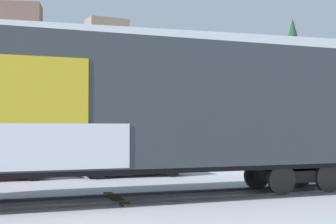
{
  "coord_description": "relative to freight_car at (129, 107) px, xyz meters",
  "views": [
    {
      "loc": [
        -1.23,
        -13.01,
        2.03
      ],
      "look_at": [
        2.63,
        1.0,
        2.52
      ],
      "focal_mm": 49.81,
      "sensor_mm": 36.0,
      "label": 1
    }
  ],
  "objects": [
    {
      "name": "freight_car",
      "position": [
        0.0,
        0.0,
        0.0
      ],
      "size": [
        16.74,
        4.35,
        4.63
      ],
      "color": "#33383D",
      "rests_on": "ground_plane"
    },
    {
      "name": "track",
      "position": [
        -2.32,
        -0.18,
        -2.57
      ],
      "size": [
        59.94,
        6.38,
        0.08
      ],
      "color": "#4C4742",
      "rests_on": "ground_plane"
    },
    {
      "name": "ground_plane",
      "position": [
        -1.2,
        0.0,
        -2.61
      ],
      "size": [
        260.0,
        260.0,
        0.0
      ],
      "primitive_type": "plane",
      "color": "#B2B5BC"
    },
    {
      "name": "hillside",
      "position": [
        -1.25,
        55.58,
        4.07
      ],
      "size": [
        136.64,
        35.55,
        18.21
      ],
      "color": "silver",
      "rests_on": "ground_plane"
    },
    {
      "name": "parked_car_black",
      "position": [
        1.22,
        6.34,
        -1.76
      ],
      "size": [
        4.59,
        2.13,
        1.73
      ],
      "color": "black",
      "rests_on": "ground_plane"
    }
  ]
}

